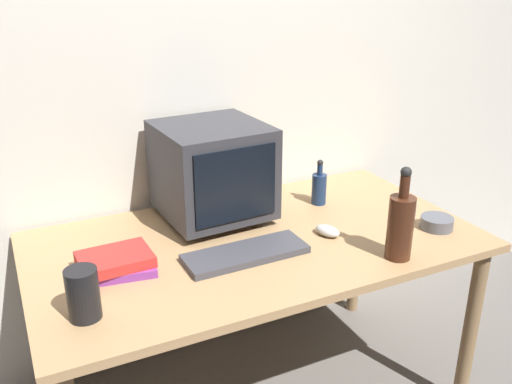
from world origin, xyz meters
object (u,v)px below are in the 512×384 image
object	(u,v)px
keyboard	(246,254)
cd_spindle	(437,223)
crt_monitor	(213,171)
bottle_short	(319,187)
bottle_tall	(400,225)
book_stack	(116,263)
metal_canister	(83,294)
computer_mouse	(328,231)

from	to	relation	value
keyboard	cd_spindle	bearing A→B (deg)	-9.55
crt_monitor	keyboard	xyz separation A→B (m)	(-0.02, -0.34, -0.18)
cd_spindle	crt_monitor	bearing A→B (deg)	147.77
keyboard	cd_spindle	world-z (taller)	cd_spindle
bottle_short	cd_spindle	size ratio (longest dim) A/B	1.58
keyboard	bottle_tall	xyz separation A→B (m)	(0.46, -0.22, 0.11)
book_stack	cd_spindle	distance (m)	1.16
bottle_short	crt_monitor	bearing A→B (deg)	172.92
keyboard	metal_canister	xyz separation A→B (m)	(-0.55, -0.12, 0.06)
keyboard	bottle_tall	bearing A→B (deg)	-27.15
crt_monitor	cd_spindle	distance (m)	0.86
bottle_short	cd_spindle	distance (m)	0.48
bottle_short	book_stack	xyz separation A→B (m)	(-0.87, -0.20, -0.04)
cd_spindle	metal_canister	size ratio (longest dim) A/B	0.80
keyboard	book_stack	bearing A→B (deg)	167.21
keyboard	cd_spindle	distance (m)	0.74
keyboard	book_stack	distance (m)	0.42
computer_mouse	book_stack	world-z (taller)	book_stack
computer_mouse	cd_spindle	world-z (taller)	cd_spindle
crt_monitor	keyboard	bearing A→B (deg)	-93.61
keyboard	bottle_short	world-z (taller)	bottle_short
keyboard	bottle_short	size ratio (longest dim) A/B	2.22
book_stack	metal_canister	bearing A→B (deg)	-122.72
metal_canister	bottle_tall	bearing A→B (deg)	-5.87
bottle_short	book_stack	bearing A→B (deg)	-167.31
computer_mouse	book_stack	bearing A→B (deg)	155.91
keyboard	bottle_tall	world-z (taller)	bottle_tall
bottle_tall	bottle_short	bearing A→B (deg)	89.34
bottle_tall	cd_spindle	xyz separation A→B (m)	(0.28, 0.11, -0.10)
keyboard	computer_mouse	xyz separation A→B (m)	(0.33, 0.02, 0.01)
crt_monitor	bottle_tall	world-z (taller)	crt_monitor
bottle_tall	book_stack	bearing A→B (deg)	160.36
bottle_short	book_stack	world-z (taller)	bottle_short
bottle_short	cd_spindle	world-z (taller)	bottle_short
crt_monitor	cd_spindle	world-z (taller)	crt_monitor
bottle_tall	metal_canister	distance (m)	1.01
cd_spindle	book_stack	bearing A→B (deg)	170.28
metal_canister	crt_monitor	bearing A→B (deg)	38.98
crt_monitor	bottle_tall	distance (m)	0.71
keyboard	book_stack	xyz separation A→B (m)	(-0.41, 0.09, 0.02)
keyboard	bottle_tall	distance (m)	0.52
bottle_tall	bottle_short	xyz separation A→B (m)	(0.01, 0.51, -0.05)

